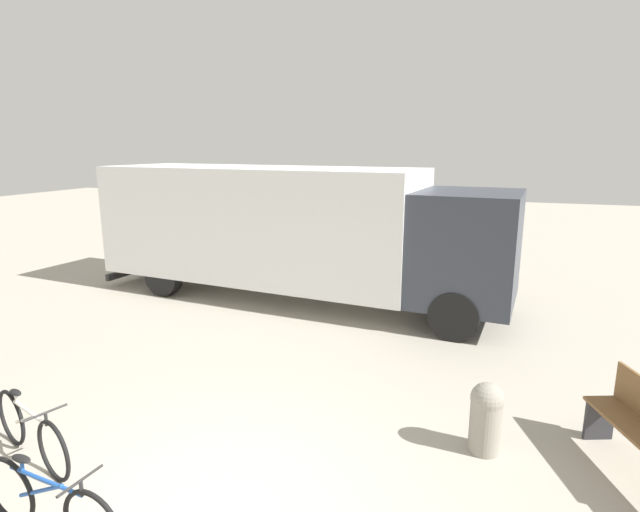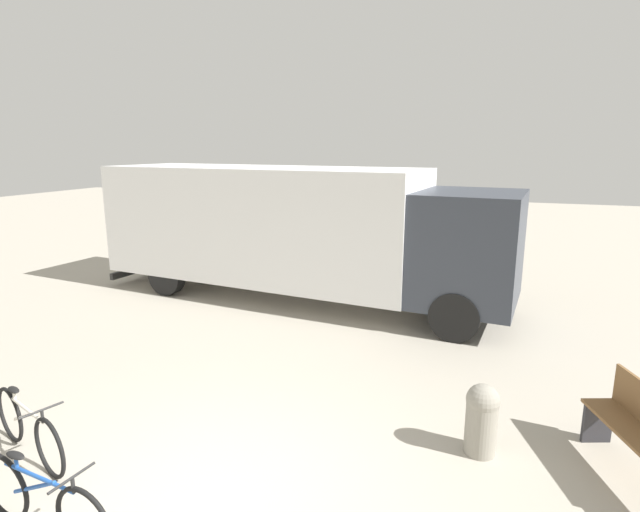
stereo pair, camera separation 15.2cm
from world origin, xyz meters
name	(u,v)px [view 2 (the right image)]	position (x,y,z in m)	size (l,w,h in m)	color
delivery_truck	(294,227)	(-1.90, 6.67, 1.65)	(9.49, 3.23, 2.95)	white
bicycle_near	(28,428)	(-2.32, 0.11, 0.36)	(1.64, 0.66, 0.75)	black
bicycle_middle	(41,501)	(-1.18, -0.72, 0.36)	(1.71, 0.44, 0.75)	black
bollard_near_bench	(482,417)	(2.39, 1.92, 0.45)	(0.37, 0.37, 0.83)	gray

